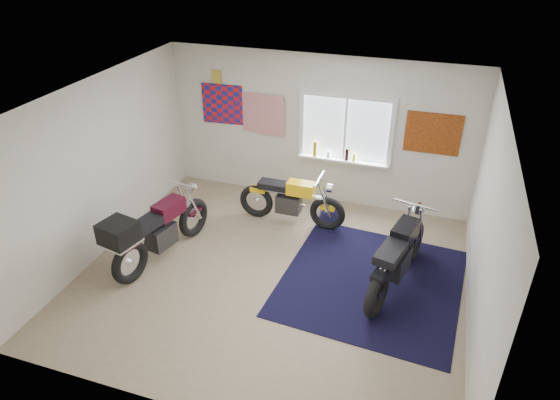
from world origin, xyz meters
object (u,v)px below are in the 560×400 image
(navy_rug, at_px, (371,282))
(yellow_triumph, at_px, (291,201))
(black_chrome_bike, at_px, (397,257))
(maroon_tourer, at_px, (154,231))

(navy_rug, distance_m, yellow_triumph, 2.06)
(navy_rug, bearing_deg, black_chrome_bike, 11.25)
(navy_rug, height_order, yellow_triumph, yellow_triumph)
(navy_rug, xyz_separation_m, maroon_tourer, (-3.22, -0.52, 0.54))
(black_chrome_bike, bearing_deg, navy_rug, 114.96)
(maroon_tourer, bearing_deg, yellow_triumph, -30.33)
(black_chrome_bike, bearing_deg, maroon_tourer, 113.06)
(yellow_triumph, distance_m, black_chrome_bike, 2.24)
(navy_rug, bearing_deg, yellow_triumph, 143.01)
(black_chrome_bike, height_order, maroon_tourer, black_chrome_bike)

